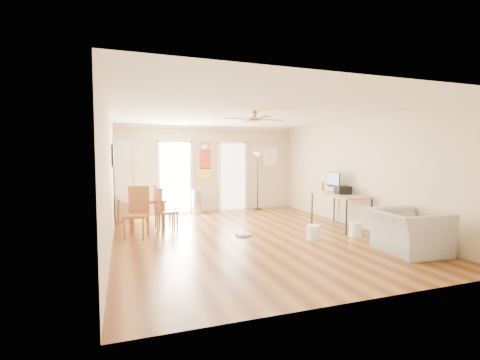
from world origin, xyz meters
name	(u,v)px	position (x,y,z in m)	size (l,w,h in m)	color
floor	(249,235)	(0.00, 0.00, 0.00)	(7.00, 7.00, 0.00)	brown
ceiling	(249,113)	(0.00, 0.00, 2.60)	(5.50, 7.00, 0.00)	silver
wall_back	(209,169)	(0.00, 3.50, 1.30)	(5.50, 0.04, 2.60)	beige
wall_front	(359,191)	(0.00, -3.50, 1.30)	(5.50, 0.04, 2.60)	beige
wall_left	(110,177)	(-2.75, 0.00, 1.30)	(0.04, 7.00, 2.60)	beige
wall_right	(357,173)	(2.75, 0.00, 1.30)	(0.04, 7.00, 2.60)	beige
crown_molding	(249,114)	(0.00, 0.00, 2.56)	(5.50, 7.00, 0.08)	white
kitchen_doorway	(175,178)	(-1.05, 3.48, 1.05)	(0.90, 0.10, 2.10)	white
bathroom_doorway	(232,177)	(0.75, 3.48, 1.05)	(0.80, 0.10, 2.10)	white
wall_decal	(205,161)	(-0.13, 3.48, 1.55)	(0.46, 0.03, 1.10)	red
ac_grille	(270,156)	(2.05, 3.47, 1.70)	(0.50, 0.04, 0.60)	white
framed_poster	(113,156)	(-2.73, 1.40, 1.70)	(0.04, 0.66, 0.48)	black
ceiling_fan	(255,119)	(0.00, -0.30, 2.43)	(1.24, 1.24, 0.20)	#593819
bookshelf	(123,180)	(-2.52, 2.87, 1.05)	(0.42, 0.94, 2.10)	silver
dining_table	(140,213)	(-2.15, 1.66, 0.34)	(0.82, 1.37, 0.68)	#965530
dining_chair_right_a	(165,206)	(-1.60, 1.46, 0.50)	(0.41, 0.41, 1.00)	#945B2F
dining_chair_right_b	(167,210)	(-1.60, 0.99, 0.49)	(0.41, 0.41, 0.99)	brown
dining_chair_near	(136,213)	(-2.28, 0.53, 0.53)	(0.44, 0.44, 1.06)	brown
trash_can	(197,202)	(-0.44, 3.16, 0.34)	(0.32, 0.32, 0.68)	#B9BABC
torchiere_lamp	(258,181)	(1.50, 3.22, 0.92)	(0.35, 0.35, 1.83)	black
computer_desk	(340,211)	(2.33, 0.08, 0.40)	(0.74, 1.48, 0.79)	tan
imac	(333,182)	(2.47, 0.55, 1.04)	(0.07, 0.53, 0.50)	black
keyboard	(323,192)	(2.20, 0.61, 0.80)	(0.14, 0.42, 0.02)	silver
printer	(343,190)	(2.45, 0.14, 0.89)	(0.32, 0.37, 0.19)	black
orange_bottle	(323,187)	(2.30, 0.78, 0.91)	(0.08, 0.08, 0.25)	orange
wastebasket_a	(314,232)	(1.11, -0.76, 0.15)	(0.25, 0.25, 0.29)	white
wastebasket_b	(356,230)	(2.07, -0.85, 0.15)	(0.26, 0.26, 0.30)	white
floor_cloth	(244,235)	(-0.13, 0.00, 0.02)	(0.30, 0.24, 0.04)	#9B9A96
armchair	(407,232)	(2.15, -2.13, 0.37)	(1.15, 1.00, 0.75)	#9B9B96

